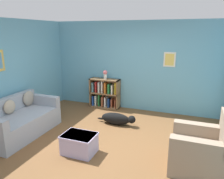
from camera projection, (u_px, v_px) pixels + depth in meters
name	position (u px, v px, depth m)	size (l,w,h in m)	color
ground_plane	(105.00, 141.00, 4.72)	(14.00, 14.00, 0.00)	brown
wall_back	(135.00, 66.00, 6.42)	(5.60, 0.13, 2.60)	#609EB7
wall_left	(8.00, 74.00, 5.26)	(0.13, 5.00, 2.60)	#609EB7
couch	(19.00, 121.00, 4.97)	(0.95, 1.79, 0.84)	#9399A3
bookshelf	(105.00, 93.00, 6.75)	(0.93, 0.31, 0.90)	olive
recliner_chair	(204.00, 150.00, 3.64)	(0.94, 0.85, 1.03)	gray
coffee_table	(79.00, 143.00, 4.20)	(0.64, 0.48, 0.38)	#ADA3CC
dog	(117.00, 119.00, 5.51)	(1.05, 0.27, 0.30)	black
vase	(105.00, 74.00, 6.57)	(0.13, 0.13, 0.27)	silver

